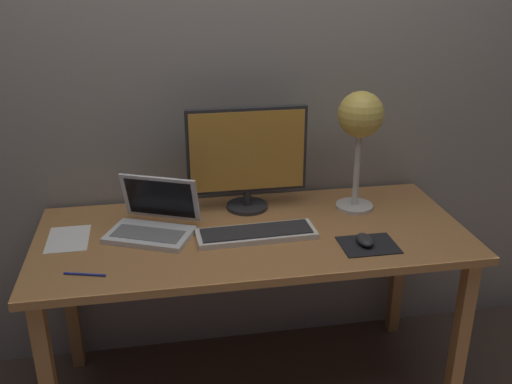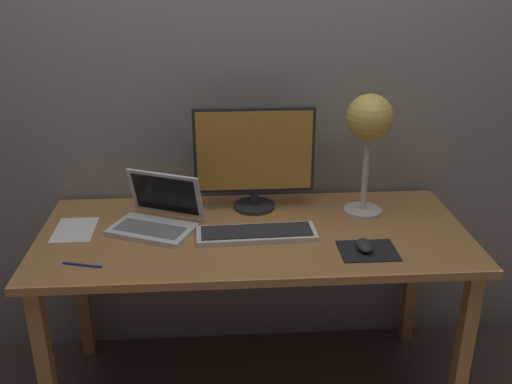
{
  "view_description": "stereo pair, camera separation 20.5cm",
  "coord_description": "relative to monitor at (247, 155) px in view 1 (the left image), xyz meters",
  "views": [
    {
      "loc": [
        -0.33,
        -1.92,
        1.71
      ],
      "look_at": [
        0.0,
        -0.05,
        0.92
      ],
      "focal_mm": 40.57,
      "sensor_mm": 36.0,
      "label": 1
    },
    {
      "loc": [
        -0.12,
        -1.94,
        1.71
      ],
      "look_at": [
        0.0,
        -0.05,
        0.92
      ],
      "focal_mm": 40.57,
      "sensor_mm": 36.0,
      "label": 2
    }
  ],
  "objects": [
    {
      "name": "mouse",
      "position": [
        0.36,
        -0.39,
        -0.21
      ],
      "size": [
        0.06,
        0.1,
        0.03
      ],
      "primitive_type": "ellipsoid",
      "color": "#28282B",
      "rests_on": "mousepad"
    },
    {
      "name": "desk_lamp",
      "position": [
        0.43,
        -0.07,
        0.13
      ],
      "size": [
        0.18,
        0.18,
        0.48
      ],
      "color": "beige",
      "rests_on": "desk"
    },
    {
      "name": "monitor",
      "position": [
        0.0,
        0.0,
        0.0
      ],
      "size": [
        0.48,
        0.17,
        0.42
      ],
      "color": "#28282B",
      "rests_on": "desk"
    },
    {
      "name": "paper_sheet_near_mouse",
      "position": [
        -0.69,
        -0.16,
        -0.23
      ],
      "size": [
        0.15,
        0.21,
        0.0
      ],
      "primitive_type": "cube",
      "rotation": [
        0.0,
        0.0,
        0.01
      ],
      "color": "white",
      "rests_on": "desk"
    },
    {
      "name": "desk",
      "position": [
        -0.02,
        -0.22,
        -0.31
      ],
      "size": [
        1.6,
        0.7,
        0.74
      ],
      "color": "#A8703D",
      "rests_on": "ground"
    },
    {
      "name": "laptop",
      "position": [
        -0.37,
        -0.15,
        -0.17
      ],
      "size": [
        0.37,
        0.34,
        0.2
      ],
      "color": "silver",
      "rests_on": "desk"
    },
    {
      "name": "keyboard_main",
      "position": [
        -0.01,
        -0.26,
        -0.22
      ],
      "size": [
        0.44,
        0.15,
        0.03
      ],
      "color": "silver",
      "rests_on": "desk"
    },
    {
      "name": "back_wall",
      "position": [
        -0.02,
        0.18,
        0.33
      ],
      "size": [
        4.8,
        0.06,
        2.6
      ],
      "primitive_type": "cube",
      "color": "gray",
      "rests_on": "ground"
    },
    {
      "name": "mousepad",
      "position": [
        0.37,
        -0.4,
        -0.23
      ],
      "size": [
        0.2,
        0.16,
        0.0
      ],
      "primitive_type": "cube",
      "color": "black",
      "rests_on": "desk"
    },
    {
      "name": "pen",
      "position": [
        -0.6,
        -0.44,
        -0.23
      ],
      "size": [
        0.14,
        0.05,
        0.01
      ],
      "primitive_type": "cylinder",
      "rotation": [
        0.0,
        1.57,
        -0.28
      ],
      "color": "#2633A5",
      "rests_on": "desk"
    }
  ]
}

